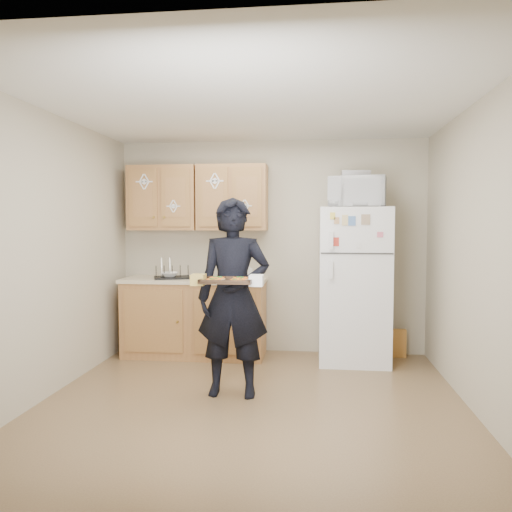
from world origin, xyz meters
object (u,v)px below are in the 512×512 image
object	(u,v)px
baking_tray	(227,281)
person	(233,297)
microwave	(357,192)
dish_rack	(172,271)
refrigerator	(354,285)

from	to	relation	value
baking_tray	person	bearing A→B (deg)	89.21
person	microwave	xyz separation A→B (m)	(1.16, 1.18, 0.99)
dish_rack	baking_tray	bearing A→B (deg)	-59.22
refrigerator	dish_rack	xyz separation A→B (m)	(-2.05, -0.01, 0.13)
person	dish_rack	xyz separation A→B (m)	(-0.91, 1.22, 0.11)
dish_rack	person	bearing A→B (deg)	-53.38
refrigerator	person	world-z (taller)	person
refrigerator	person	bearing A→B (deg)	-132.76
refrigerator	baking_tray	size ratio (longest dim) A/B	4.02
person	baking_tray	world-z (taller)	person
baking_tray	microwave	distance (m)	2.05
refrigerator	person	xyz separation A→B (m)	(-1.14, -1.23, 0.03)
baking_tray	microwave	size ratio (longest dim) A/B	0.71
baking_tray	microwave	world-z (taller)	microwave
person	microwave	distance (m)	1.93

